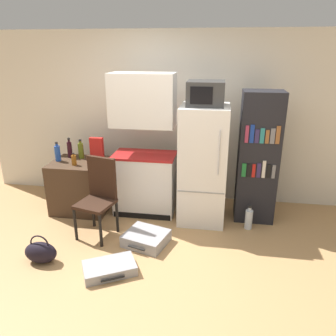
# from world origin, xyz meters

# --- Properties ---
(ground_plane) EXTENTS (24.00, 24.00, 0.00)m
(ground_plane) POSITION_xyz_m (0.00, 0.00, 0.00)
(ground_plane) COLOR tan
(wall_back) EXTENTS (6.40, 0.10, 2.48)m
(wall_back) POSITION_xyz_m (0.20, 2.00, 1.24)
(wall_back) COLOR silver
(wall_back) RESTS_ON ground_plane
(side_table) EXTENTS (0.77, 0.65, 0.73)m
(side_table) POSITION_xyz_m (-1.26, 1.28, 0.36)
(side_table) COLOR #422D1E
(side_table) RESTS_ON ground_plane
(kitchen_hutch) EXTENTS (0.85, 0.50, 1.93)m
(kitchen_hutch) POSITION_xyz_m (-0.34, 1.35, 0.90)
(kitchen_hutch) COLOR white
(kitchen_hutch) RESTS_ON ground_plane
(refrigerator) EXTENTS (0.61, 0.68, 1.56)m
(refrigerator) POSITION_xyz_m (0.47, 1.27, 0.78)
(refrigerator) COLOR white
(refrigerator) RESTS_ON ground_plane
(microwave) EXTENTS (0.45, 0.43, 0.29)m
(microwave) POSITION_xyz_m (0.47, 1.27, 1.70)
(microwave) COLOR #333333
(microwave) RESTS_ON refrigerator
(bookshelf) EXTENTS (0.51, 0.41, 1.73)m
(bookshelf) POSITION_xyz_m (1.17, 1.40, 0.87)
(bookshelf) COLOR black
(bookshelf) RESTS_ON ground_plane
(bottle_amber_beer) EXTENTS (0.07, 0.07, 0.17)m
(bottle_amber_beer) POSITION_xyz_m (-1.27, 1.14, 0.80)
(bottle_amber_beer) COLOR brown
(bottle_amber_beer) RESTS_ON side_table
(bottle_blue_soda) EXTENTS (0.08, 0.08, 0.27)m
(bottle_blue_soda) POSITION_xyz_m (-1.56, 1.27, 0.84)
(bottle_blue_soda) COLOR #1E47A3
(bottle_blue_soda) RESTS_ON side_table
(bottle_olive_oil) EXTENTS (0.08, 0.08, 0.28)m
(bottle_olive_oil) POSITION_xyz_m (-1.29, 1.44, 0.84)
(bottle_olive_oil) COLOR #566619
(bottle_olive_oil) RESTS_ON side_table
(bottle_wine_dark) EXTENTS (0.07, 0.07, 0.29)m
(bottle_wine_dark) POSITION_xyz_m (-1.46, 1.44, 0.85)
(bottle_wine_dark) COLOR black
(bottle_wine_dark) RESTS_ON side_table
(cereal_box) EXTENTS (0.19, 0.07, 0.30)m
(cereal_box) POSITION_xyz_m (-1.06, 1.48, 0.88)
(cereal_box) COLOR red
(cereal_box) RESTS_ON side_table
(chair) EXTENTS (0.49, 0.49, 0.98)m
(chair) POSITION_xyz_m (-0.76, 0.69, 0.57)
(chair) COLOR black
(chair) RESTS_ON ground_plane
(suitcase_large_flat) EXTENTS (0.62, 0.54, 0.11)m
(suitcase_large_flat) POSITION_xyz_m (-0.40, -0.08, 0.05)
(suitcase_large_flat) COLOR #99999E
(suitcase_large_flat) RESTS_ON ground_plane
(suitcase_small_flat) EXTENTS (0.58, 0.54, 0.14)m
(suitcase_small_flat) POSITION_xyz_m (-0.14, 0.52, 0.07)
(suitcase_small_flat) COLOR #99999E
(suitcase_small_flat) RESTS_ON ground_plane
(handbag) EXTENTS (0.36, 0.20, 0.33)m
(handbag) POSITION_xyz_m (-1.20, -0.02, 0.12)
(handbag) COLOR black
(handbag) RESTS_ON ground_plane
(water_bottle_front) EXTENTS (0.10, 0.10, 0.33)m
(water_bottle_front) POSITION_xyz_m (1.10, 1.08, 0.14)
(water_bottle_front) COLOR silver
(water_bottle_front) RESTS_ON ground_plane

